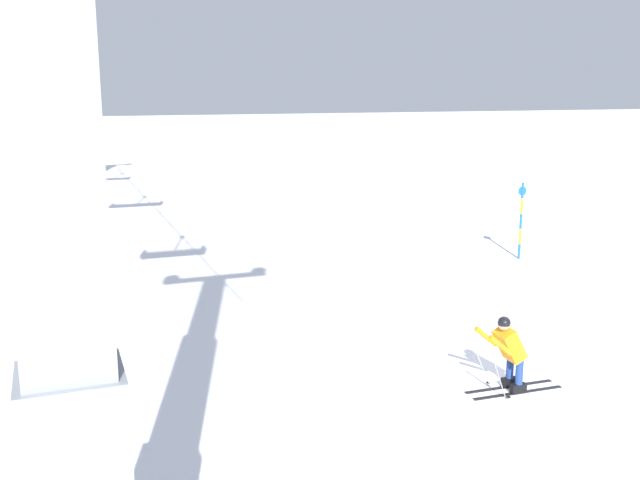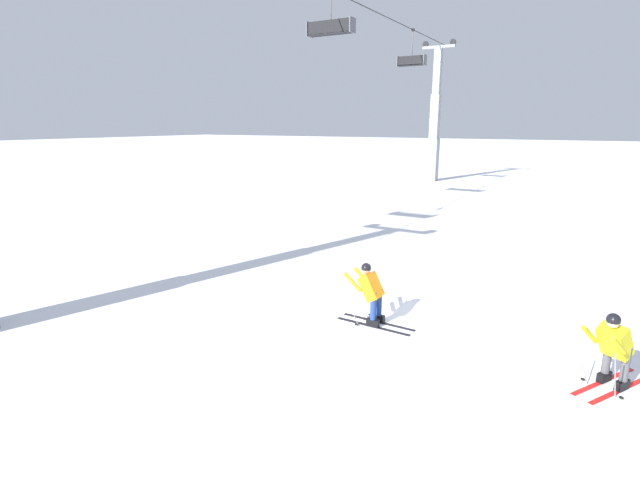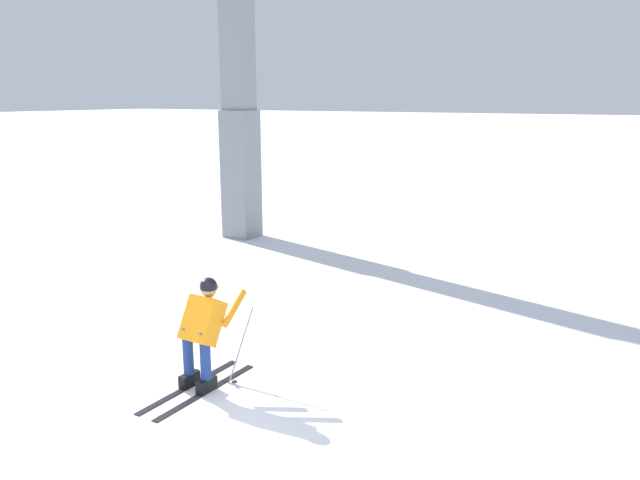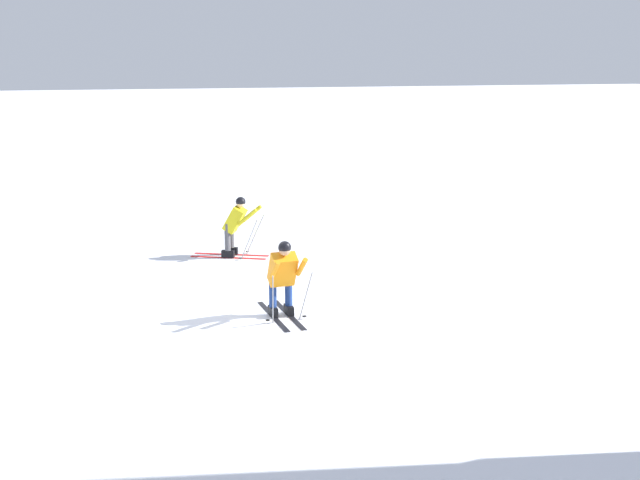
% 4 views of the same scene
% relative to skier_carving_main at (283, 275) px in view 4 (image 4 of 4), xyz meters
% --- Properties ---
extents(ground_plane, '(260.00, 260.00, 0.00)m').
position_rel_skier_carving_main_xyz_m(ground_plane, '(1.00, -1.33, -0.76)').
color(ground_plane, white).
extents(skier_carving_main, '(0.72, 1.75, 1.48)m').
position_rel_skier_carving_main_xyz_m(skier_carving_main, '(0.00, 0.00, 0.00)').
color(skier_carving_main, black).
rests_on(skier_carving_main, ground_plane).
extents(skier_distant_uphill, '(1.68, 1.27, 1.47)m').
position_rel_skier_carving_main_xyz_m(skier_distant_uphill, '(-0.44, -4.55, -0.00)').
color(skier_distant_uphill, red).
rests_on(skier_distant_uphill, ground_plane).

